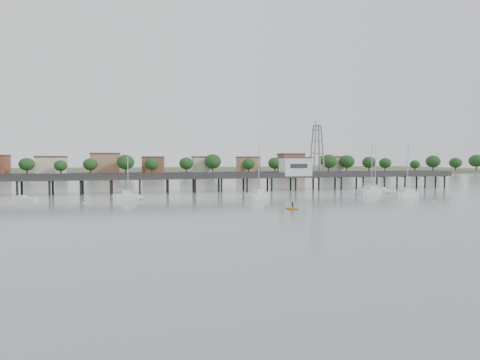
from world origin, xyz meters
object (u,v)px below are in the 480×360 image
Objects in this scene: sailboat_d at (410,194)px; lattice_tower at (317,151)px; sailboat_e at (378,190)px; yellow_dinghy at (292,210)px; white_tender at (25,200)px; sailboat_f at (374,191)px; sailboat_c at (261,196)px; pier at (207,178)px; sailboat_b at (130,197)px.

lattice_tower is at bearing 94.73° from sailboat_d.
yellow_dinghy is (-33.85, -26.08, -0.64)m from sailboat_e.
white_tender is 53.52m from yellow_dinghy.
sailboat_f is at bearing 8.59° from yellow_dinghy.
yellow_dinghy is at bearing -96.46° from sailboat_e.
sailboat_c is 48.40m from white_tender.
pier reaches higher than yellow_dinghy.
sailboat_d is 1.09× the size of sailboat_c.
sailboat_f is (-3.45, 9.02, 0.00)m from sailboat_d.
sailboat_d is 1.06× the size of sailboat_e.
sailboat_e reaches higher than sailboat_c.
sailboat_d is 34.42m from sailboat_c.
sailboat_d is at bearing -15.92° from sailboat_b.
sailboat_b is at bearing -161.82° from lattice_tower.
sailboat_e is at bearing 19.31° from white_tender.
pier is 11.59× the size of sailboat_e.
sailboat_b is at bearing -131.99° from sailboat_e.
white_tender is at bearing -132.60° from sailboat_e.
yellow_dinghy is (-30.96, -23.60, -0.64)m from sailboat_f.
sailboat_f is at bearing -23.52° from pier.
sailboat_b is 58.40m from sailboat_f.
lattice_tower is 73.97m from white_tender.
sailboat_b is at bearing 132.31° from sailboat_c.
sailboat_f is 78.80m from white_tender.
sailboat_b is at bearing -139.26° from pier.
lattice_tower is 21.30m from sailboat_f.
lattice_tower reaches higher than sailboat_b.
pier is at bearing 130.41° from sailboat_d.
white_tender is 1.62× the size of yellow_dinghy.
lattice_tower is 1.20× the size of sailboat_e.
pier is 14.92× the size of sailboat_b.
sailboat_c reaches higher than pier.
pier is 49.87m from sailboat_d.
sailboat_b is 0.78× the size of sailboat_e.
sailboat_e is 81.72m from white_tender.
sailboat_d is at bearing 11.32° from white_tender.
sailboat_b is (-50.91, -16.71, -10.44)m from lattice_tower.
sailboat_f reaches higher than sailboat_e.
sailboat_f reaches higher than pier.
sailboat_d is 5.06× the size of yellow_dinghy.
white_tender is (-78.80, 0.39, -0.15)m from sailboat_f.
white_tender is at bearing 172.25° from sailboat_b.
sailboat_f reaches higher than white_tender.
sailboat_d reaches higher than sailboat_b.
sailboat_c is 2.87× the size of white_tender.
sailboat_f is (30.59, 3.87, -0.01)m from sailboat_c.
sailboat_d is 3.12× the size of white_tender.
sailboat_f reaches higher than yellow_dinghy.
pier is 34.19× the size of white_tender.
lattice_tower is at bearing 30.93° from white_tender.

